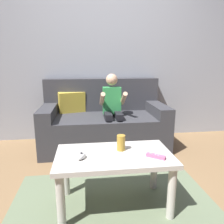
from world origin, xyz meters
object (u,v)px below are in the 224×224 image
person_seated_on_couch (113,108)px  nunchuk_white (82,156)px  couch (103,123)px  soda_can (121,143)px  coffee_table (114,163)px  game_remote_pink_near_edge (156,156)px

person_seated_on_couch → nunchuk_white: (-0.38, -1.16, -0.10)m
couch → soda_can: 1.24m
couch → soda_can: (0.03, -1.22, 0.19)m
coffee_table → game_remote_pink_near_edge: bearing=-19.9°
coffee_table → soda_can: 0.17m
coffee_table → person_seated_on_couch: bearing=83.1°
person_seated_on_couch → soda_can: 1.04m
person_seated_on_couch → coffee_table: 1.13m
coffee_table → nunchuk_white: bearing=-166.5°
couch → nunchuk_white: couch is taller
game_remote_pink_near_edge → nunchuk_white: 0.54m
coffee_table → couch: bearing=88.6°
game_remote_pink_near_edge → person_seated_on_couch: bearing=97.3°
game_remote_pink_near_edge → nunchuk_white: nunchuk_white is taller
person_seated_on_couch → coffee_table: (-0.13, -1.11, -0.20)m
couch → coffee_table: (-0.03, -1.29, 0.05)m
couch → soda_can: couch is taller
soda_can → couch: bearing=91.5°
person_seated_on_couch → soda_can: bearing=-93.9°
nunchuk_white → soda_can: size_ratio=0.82×
couch → nunchuk_white: bearing=-101.6°
game_remote_pink_near_edge → soda_can: 0.29m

